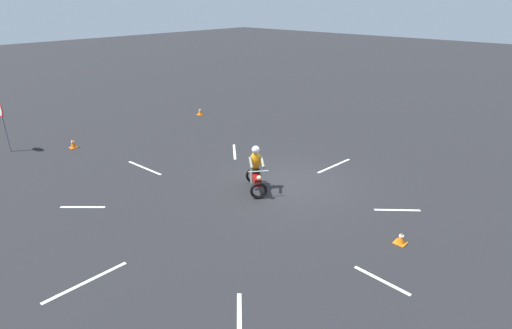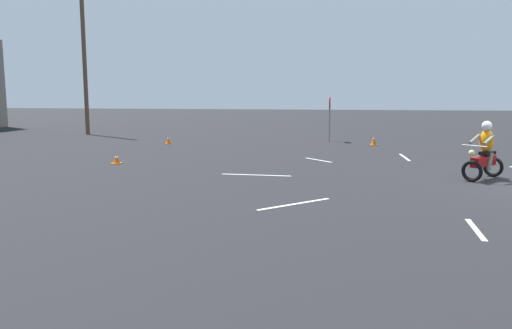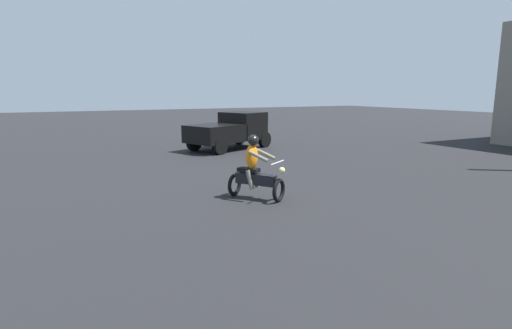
# 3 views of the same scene
# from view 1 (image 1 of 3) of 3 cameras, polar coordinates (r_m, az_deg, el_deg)

# --- Properties ---
(ground_plane) EXTENTS (120.00, 120.00, 0.00)m
(ground_plane) POSITION_cam_1_polar(r_m,az_deg,el_deg) (14.93, 5.06, -2.64)
(ground_plane) COLOR black
(motorcycle_rider_foreground) EXTENTS (1.46, 1.36, 1.66)m
(motorcycle_rider_foreground) POSITION_cam_1_polar(r_m,az_deg,el_deg) (14.05, -0.02, -0.98)
(motorcycle_rider_foreground) COLOR black
(motorcycle_rider_foreground) RESTS_ON ground
(stop_sign) EXTENTS (0.70, 0.08, 2.30)m
(stop_sign) POSITION_cam_1_polar(r_m,az_deg,el_deg) (20.59, -32.59, 5.83)
(stop_sign) COLOR slate
(stop_sign) RESTS_ON ground
(traffic_cone_near_left) EXTENTS (0.32, 0.32, 0.34)m
(traffic_cone_near_left) POSITION_cam_1_polar(r_m,az_deg,el_deg) (12.04, 20.01, -9.87)
(traffic_cone_near_left) COLOR orange
(traffic_cone_near_left) RESTS_ON ground
(traffic_cone_mid_left) EXTENTS (0.32, 0.32, 0.41)m
(traffic_cone_mid_left) POSITION_cam_1_polar(r_m,az_deg,el_deg) (23.86, -8.00, 7.51)
(traffic_cone_mid_left) COLOR orange
(traffic_cone_mid_left) RESTS_ON ground
(traffic_cone_far_right) EXTENTS (0.32, 0.32, 0.45)m
(traffic_cone_far_right) POSITION_cam_1_polar(r_m,az_deg,el_deg) (20.11, -24.70, 2.77)
(traffic_cone_far_right) COLOR orange
(traffic_cone_far_right) RESTS_ON ground
(lane_stripe_e) EXTENTS (2.11, 0.19, 0.01)m
(lane_stripe_e) POSITION_cam_1_polar(r_m,az_deg,el_deg) (16.79, -15.66, -0.46)
(lane_stripe_e) COLOR silver
(lane_stripe_e) RESTS_ON ground
(lane_stripe_ne) EXTENTS (1.16, 1.06, 0.01)m
(lane_stripe_ne) POSITION_cam_1_polar(r_m,az_deg,el_deg) (14.40, -23.53, -5.59)
(lane_stripe_ne) COLOR silver
(lane_stripe_ne) RESTS_ON ground
(lane_stripe_n) EXTENTS (0.16, 2.11, 0.01)m
(lane_stripe_n) POSITION_cam_1_polar(r_m,az_deg,el_deg) (10.91, -23.08, -15.17)
(lane_stripe_n) COLOR silver
(lane_stripe_n) RESTS_ON ground
(lane_stripe_nw) EXTENTS (1.49, 1.52, 0.01)m
(lane_stripe_nw) POSITION_cam_1_polar(r_m,az_deg,el_deg) (9.04, -2.40, -22.13)
(lane_stripe_nw) COLOR silver
(lane_stripe_nw) RESTS_ON ground
(lane_stripe_w) EXTENTS (1.50, 0.18, 0.01)m
(lane_stripe_w) POSITION_cam_1_polar(r_m,az_deg,el_deg) (10.60, 17.50, -15.49)
(lane_stripe_w) COLOR silver
(lane_stripe_w) RESTS_ON ground
(lane_stripe_sw) EXTENTS (1.20, 1.03, 0.01)m
(lane_stripe_sw) POSITION_cam_1_polar(r_m,az_deg,el_deg) (13.83, 19.54, -6.15)
(lane_stripe_sw) COLOR silver
(lane_stripe_sw) RESTS_ON ground
(lane_stripe_s) EXTENTS (0.28, 2.11, 0.01)m
(lane_stripe_s) POSITION_cam_1_polar(r_m,az_deg,el_deg) (16.68, 11.11, -0.17)
(lane_stripe_s) COLOR silver
(lane_stripe_s) RESTS_ON ground
(lane_stripe_se) EXTENTS (1.43, 1.35, 0.01)m
(lane_stripe_se) POSITION_cam_1_polar(r_m,az_deg,el_deg) (17.91, -3.10, 1.85)
(lane_stripe_se) COLOR silver
(lane_stripe_se) RESTS_ON ground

